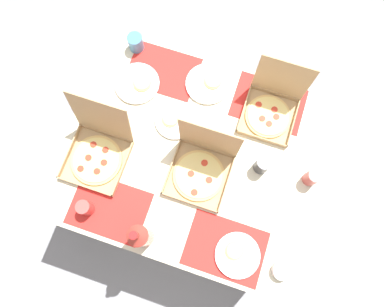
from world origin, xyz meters
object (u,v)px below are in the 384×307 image
soda_bottle (141,236)px  condiment_bowl (281,271)px  plate_middle (237,255)px  cup_dark (262,165)px  cup_spare (312,177)px  plate_far_left (138,84)px  cup_red (136,43)px  pizza_box_center (97,151)px  pizza_box_corner_left (201,168)px  cup_clear_right (85,208)px  pizza_box_corner_right (271,108)px  plate_far_right (208,84)px  plate_near_left (175,120)px

soda_bottle → condiment_bowl: (0.63, 0.05, -0.11)m
plate_middle → condiment_bowl: bearing=-1.1°
cup_dark → cup_spare: bearing=3.9°
plate_far_left → plate_middle: 0.97m
cup_red → condiment_bowl: 1.32m
cup_spare → cup_red: bearing=158.6°
pizza_box_center → cup_red: bearing=93.4°
pizza_box_corner_left → plate_far_left: (-0.45, 0.33, -0.04)m
pizza_box_corner_left → cup_dark: (0.27, 0.10, 0.00)m
cup_dark → cup_clear_right: bearing=-147.8°
pizza_box_corner_left → condiment_bowl: size_ratio=3.91×
cup_clear_right → pizza_box_corner_right: bearing=47.5°
cup_clear_right → cup_dark: size_ratio=0.92×
plate_far_left → plate_far_right: size_ratio=1.01×
pizza_box_center → plate_near_left: pizza_box_center is taller
pizza_box_corner_right → pizza_box_corner_left: bearing=-120.8°
plate_far_left → plate_middle: bearing=-41.8°
soda_bottle → cup_red: size_ratio=3.62×
plate_far_left → cup_red: cup_red is taller
plate_middle → condiment_bowl: condiment_bowl is taller
pizza_box_corner_right → plate_near_left: bearing=-155.9°
pizza_box_corner_right → plate_far_right: size_ratio=1.29×
soda_bottle → cup_dark: 0.64m
cup_red → cup_dark: bearing=-27.9°
cup_clear_right → pizza_box_corner_left: bearing=38.0°
plate_far_right → cup_red: (-0.43, 0.09, 0.04)m
pizza_box_corner_left → condiment_bowl: pizza_box_corner_left is taller
condiment_bowl → pizza_box_corner_right: bearing=109.0°
condiment_bowl → plate_far_right: bearing=127.4°
plate_far_left → pizza_box_corner_left: bearing=-36.0°
pizza_box_corner_left → cup_dark: 0.29m
pizza_box_corner_left → plate_middle: size_ratio=1.55×
soda_bottle → plate_far_right: bearing=86.9°
pizza_box_corner_right → soda_bottle: soda_bottle is taller
cup_dark → pizza_box_center: bearing=-166.5°
pizza_box_corner_right → cup_clear_right: bearing=-132.5°
plate_near_left → soda_bottle: bearing=-84.7°
pizza_box_center → plate_far_left: (0.04, 0.41, -0.04)m
pizza_box_corner_right → plate_far_right: (-0.34, 0.05, -0.04)m
soda_bottle → cup_clear_right: 0.31m
plate_far_right → plate_middle: bearing=-63.4°
plate_far_left → cup_clear_right: (0.01, -0.67, 0.04)m
plate_far_left → condiment_bowl: (0.93, -0.65, 0.01)m
plate_far_right → cup_dark: cup_dark is taller
cup_red → pizza_box_corner_left: bearing=-44.8°
plate_middle → soda_bottle: bearing=-172.2°
plate_middle → cup_clear_right: size_ratio=2.07×
pizza_box_center → plate_middle: pizza_box_center is taller
pizza_box_center → plate_far_left: size_ratio=1.45×
pizza_box_corner_left → plate_far_right: 0.45m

